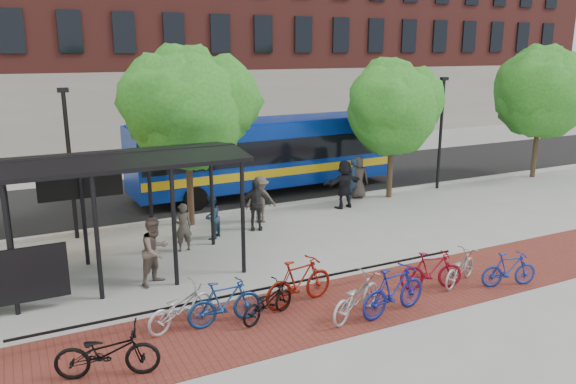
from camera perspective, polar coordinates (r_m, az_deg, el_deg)
name	(u,v)px	position (r m, az deg, el deg)	size (l,w,h in m)	color
ground	(304,239)	(19.40, 1.67, -4.75)	(160.00, 160.00, 0.00)	#9E9E99
asphalt_street	(224,188)	(26.43, -6.54, 0.36)	(160.00, 8.00, 0.01)	black
curb	(258,208)	(22.82, -3.07, -1.67)	(160.00, 0.25, 0.12)	#B7B7B2
brick_strip	(328,308)	(14.47, 4.09, -11.70)	(24.00, 3.00, 0.01)	maroon
bike_rack_rail	(266,304)	(14.64, -2.21, -11.34)	(12.00, 0.05, 0.95)	black
building_brick	(261,1)	(46.25, -2.77, 18.84)	(55.00, 14.00, 20.00)	maroon
bus_shelter	(40,181)	(16.03, -23.91, 1.05)	(10.60, 3.07, 3.60)	black
tree_b	(189,104)	(20.42, -10.07, 8.82)	(5.15, 4.20, 6.47)	#382619
tree_c	(394,104)	(24.58, 10.71, 8.74)	(4.66, 3.80, 5.92)	#382619
tree_d	(542,88)	(30.82, 24.44, 9.59)	(5.39, 4.40, 6.55)	#382619
lamp_post_left	(70,160)	(20.14, -21.30, 3.06)	(0.35, 0.20, 5.12)	black
lamp_post_right	(441,130)	(26.76, 15.27, 6.10)	(0.35, 0.20, 5.12)	black
bus	(267,151)	(25.28, -2.10, 4.21)	(12.36, 3.25, 3.31)	navy
bike_0	(107,352)	(12.06, -17.89, -15.21)	(0.71, 2.04, 1.07)	black
bike_2	(181,307)	(13.63, -10.86, -11.36)	(0.66, 1.88, 0.99)	#AAAAAC
bike_3	(225,302)	(13.54, -6.44, -11.09)	(0.52, 1.83, 1.10)	navy
bike_4	(268,302)	(13.76, -2.08, -11.08)	(0.58, 1.67, 0.88)	black
bike_5	(299,282)	(14.40, 1.13, -9.10)	(0.58, 2.05, 1.23)	maroon
bike_6	(356,297)	(13.92, 6.93, -10.52)	(0.69, 1.97, 1.03)	#A8A8AB
bike_7	(394,291)	(14.14, 10.70, -9.82)	(0.58, 2.05, 1.23)	navy
bike_9	(431,270)	(15.80, 14.36, -7.73)	(0.50, 1.77, 1.06)	maroon
bike_10	(460,268)	(16.37, 17.04, -7.39)	(0.61, 1.76, 0.92)	#9C9C9E
bike_11	(509,269)	(16.63, 21.54, -7.33)	(0.46, 1.62, 0.98)	navy
pedestrian_1	(183,227)	(18.33, -10.62, -3.53)	(0.58, 0.38, 1.59)	#403A33
pedestrian_2	(212,217)	(19.38, -7.77, -2.55)	(0.74, 0.58, 1.52)	#1D3345
pedestrian_3	(261,200)	(20.96, -2.81, -0.77)	(1.15, 0.66, 1.78)	#4F443B
pedestrian_4	(256,205)	(20.13, -3.32, -1.31)	(1.08, 0.45, 1.85)	#292929
pedestrian_5	(344,184)	(22.99, 5.75, 0.79)	(1.83, 0.58, 1.98)	black
pedestrian_6	(358,177)	(24.63, 7.14, 1.49)	(0.90, 0.58, 1.84)	#3F3632
pedestrian_7	(353,179)	(24.48, 6.58, 1.36)	(0.65, 0.42, 1.77)	#1F3349
pedestrian_8	(155,251)	(15.93, -13.33, -5.83)	(0.93, 0.72, 1.91)	brown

